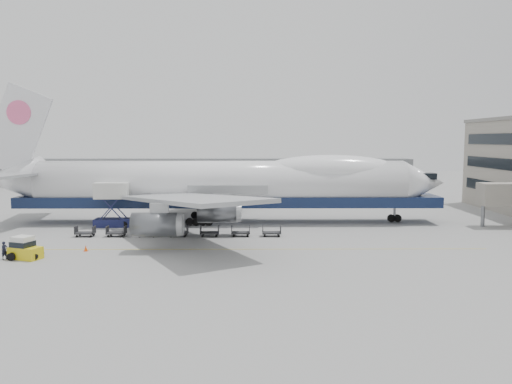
{
  "coord_description": "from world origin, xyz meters",
  "views": [
    {
      "loc": [
        4.35,
        -59.37,
        11.89
      ],
      "look_at": [
        4.85,
        6.0,
        5.02
      ],
      "focal_mm": 35.0,
      "sensor_mm": 36.0,
      "label": 1
    }
  ],
  "objects_px": {
    "catering_truck": "(113,202)",
    "baggage_tug": "(24,249)",
    "airliner": "(226,183)",
    "ground_worker": "(4,250)"
  },
  "relations": [
    {
      "from": "airliner",
      "to": "ground_worker",
      "type": "xyz_separation_m",
      "value": [
        -21.01,
        -22.41,
        -4.72
      ]
    },
    {
      "from": "airliner",
      "to": "ground_worker",
      "type": "height_order",
      "value": "airliner"
    },
    {
      "from": "catering_truck",
      "to": "baggage_tug",
      "type": "relative_size",
      "value": 1.75
    },
    {
      "from": "airliner",
      "to": "baggage_tug",
      "type": "height_order",
      "value": "airliner"
    },
    {
      "from": "airliner",
      "to": "baggage_tug",
      "type": "bearing_deg",
      "value": -130.81
    },
    {
      "from": "airliner",
      "to": "catering_truck",
      "type": "height_order",
      "value": "airliner"
    },
    {
      "from": "airliner",
      "to": "catering_truck",
      "type": "relative_size",
      "value": 11.0
    },
    {
      "from": "baggage_tug",
      "to": "ground_worker",
      "type": "bearing_deg",
      "value": -152.53
    },
    {
      "from": "ground_worker",
      "to": "baggage_tug",
      "type": "bearing_deg",
      "value": -52.53
    },
    {
      "from": "ground_worker",
      "to": "catering_truck",
      "type": "bearing_deg",
      "value": 13.55
    }
  ]
}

